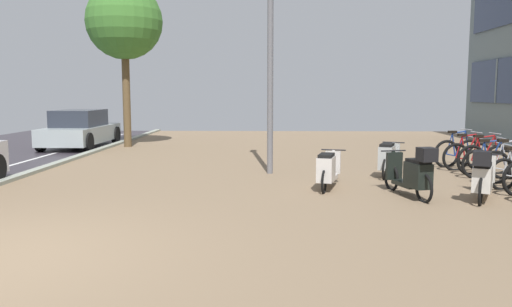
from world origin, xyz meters
name	(u,v)px	position (x,y,z in m)	size (l,w,h in m)	color
ground	(107,263)	(1.43, 0.00, -0.02)	(21.00, 40.00, 0.13)	#312B32
bicycle_rack_04	(510,167)	(8.38, 5.24, 0.36)	(1.44, 0.48, 1.03)	black
bicycle_rack_05	(491,164)	(8.24, 5.87, 0.34)	(1.30, 0.48, 0.96)	black
bicycle_rack_06	(485,159)	(8.37, 6.50, 0.35)	(1.41, 0.48, 1.01)	black
bicycle_rack_07	(468,156)	(8.20, 7.12, 0.35)	(1.34, 0.48, 0.99)	black
bicycle_rack_08	(458,153)	(8.18, 7.75, 0.36)	(1.37, 0.51, 1.02)	black
scooter_near	(388,159)	(5.99, 6.07, 0.41)	(0.86, 1.69, 0.81)	black
scooter_mid	(328,170)	(4.44, 4.51, 0.39)	(0.73, 1.75, 0.76)	black
scooter_far	(483,177)	(7.09, 3.47, 0.43)	(1.02, 1.69, 0.96)	black
scooter_extra	(413,173)	(5.90, 3.68, 0.45)	(0.73, 1.70, 1.00)	black
parked_car_far	(80,130)	(-3.47, 12.31, 0.61)	(1.77, 4.04, 1.32)	#9FAAAB
lamp_post	(270,23)	(3.28, 6.46, 3.52)	(0.20, 0.52, 6.39)	slate
street_tree	(124,22)	(-1.81, 12.39, 4.35)	(2.65, 2.65, 5.71)	brown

